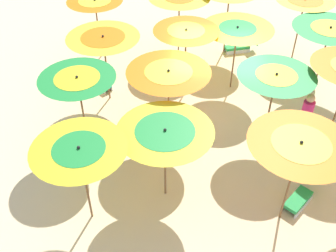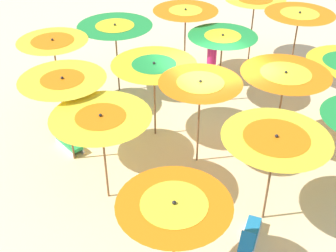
{
  "view_description": "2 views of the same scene",
  "coord_description": "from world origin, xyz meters",
  "px_view_note": "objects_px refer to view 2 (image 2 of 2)",
  "views": [
    {
      "loc": [
        -0.89,
        -9.8,
        7.83
      ],
      "look_at": [
        -1.28,
        -1.72,
        0.87
      ],
      "focal_mm": 42.94,
      "sensor_mm": 36.0,
      "label": 1
    },
    {
      "loc": [
        -8.6,
        5.53,
        7.22
      ],
      "look_at": [
        -0.72,
        1.7,
        1.2
      ],
      "focal_mm": 47.22,
      "sensor_mm": 36.0,
      "label": 2
    }
  ],
  "objects_px": {
    "beach_umbrella_5": "(200,90)",
    "beach_umbrella_8": "(63,85)",
    "lounger_2": "(250,236)",
    "beach_umbrella_15": "(255,4)",
    "beach_umbrella_0": "(174,211)",
    "lounger_1": "(267,72)",
    "lounger_0": "(68,141)",
    "beach_umbrella_4": "(101,124)",
    "beach_umbrella_9": "(154,71)",
    "beach_umbrella_12": "(53,46)",
    "beach_umbrella_6": "(285,80)",
    "beach_umbrella_1": "(275,145)",
    "beach_umbrella_10": "(222,41)",
    "beach_umbrella_11": "(299,18)",
    "beachgoer_0": "(212,61)",
    "beach_umbrella_13": "(115,31)",
    "beach_umbrella_14": "(185,15)"
  },
  "relations": [
    {
      "from": "lounger_1",
      "to": "beach_umbrella_4",
      "type": "bearing_deg",
      "value": -114.79
    },
    {
      "from": "beach_umbrella_1",
      "to": "beachgoer_0",
      "type": "relative_size",
      "value": 1.28
    },
    {
      "from": "beach_umbrella_6",
      "to": "beach_umbrella_11",
      "type": "distance_m",
      "value": 3.86
    },
    {
      "from": "lounger_1",
      "to": "beach_umbrella_9",
      "type": "bearing_deg",
      "value": -123.93
    },
    {
      "from": "beach_umbrella_10",
      "to": "beach_umbrella_12",
      "type": "bearing_deg",
      "value": 70.03
    },
    {
      "from": "beach_umbrella_5",
      "to": "beach_umbrella_6",
      "type": "bearing_deg",
      "value": -101.06
    },
    {
      "from": "beach_umbrella_6",
      "to": "lounger_0",
      "type": "xyz_separation_m",
      "value": [
        2.45,
        4.98,
        -1.85
      ]
    },
    {
      "from": "beach_umbrella_1",
      "to": "lounger_0",
      "type": "bearing_deg",
      "value": 35.58
    },
    {
      "from": "beach_umbrella_8",
      "to": "beach_umbrella_6",
      "type": "bearing_deg",
      "value": -110.68
    },
    {
      "from": "beach_umbrella_6",
      "to": "beach_umbrella_13",
      "type": "distance_m",
      "value": 5.43
    },
    {
      "from": "lounger_2",
      "to": "beachgoer_0",
      "type": "bearing_deg",
      "value": 23.2
    },
    {
      "from": "beach_umbrella_0",
      "to": "lounger_2",
      "type": "relative_size",
      "value": 1.99
    },
    {
      "from": "beach_umbrella_4",
      "to": "beach_umbrella_9",
      "type": "relative_size",
      "value": 1.03
    },
    {
      "from": "beach_umbrella_9",
      "to": "beach_umbrella_10",
      "type": "distance_m",
      "value": 2.65
    },
    {
      "from": "lounger_1",
      "to": "beach_umbrella_6",
      "type": "bearing_deg",
      "value": -83.16
    },
    {
      "from": "beach_umbrella_14",
      "to": "beachgoer_0",
      "type": "xyz_separation_m",
      "value": [
        -0.98,
        -0.46,
        -1.26
      ]
    },
    {
      "from": "beach_umbrella_9",
      "to": "beach_umbrella_10",
      "type": "xyz_separation_m",
      "value": [
        0.78,
        -2.53,
        0.03
      ]
    },
    {
      "from": "beach_umbrella_4",
      "to": "beach_umbrella_5",
      "type": "xyz_separation_m",
      "value": [
        0.27,
        -2.51,
        0.05
      ]
    },
    {
      "from": "beach_umbrella_4",
      "to": "beach_umbrella_5",
      "type": "relative_size",
      "value": 0.97
    },
    {
      "from": "beach_umbrella_5",
      "to": "beach_umbrella_4",
      "type": "bearing_deg",
      "value": 96.04
    },
    {
      "from": "beach_umbrella_6",
      "to": "beachgoer_0",
      "type": "relative_size",
      "value": 1.31
    },
    {
      "from": "lounger_0",
      "to": "beach_umbrella_5",
      "type": "bearing_deg",
      "value": 39.09
    },
    {
      "from": "beach_umbrella_8",
      "to": "lounger_2",
      "type": "bearing_deg",
      "value": -150.11
    },
    {
      "from": "beach_umbrella_11",
      "to": "lounger_2",
      "type": "xyz_separation_m",
      "value": [
        -5.22,
        5.18,
        -2.02
      ]
    },
    {
      "from": "beach_umbrella_14",
      "to": "beach_umbrella_4",
      "type": "bearing_deg",
      "value": 135.9
    },
    {
      "from": "beach_umbrella_10",
      "to": "beach_umbrella_15",
      "type": "distance_m",
      "value": 3.27
    },
    {
      "from": "beach_umbrella_0",
      "to": "lounger_1",
      "type": "bearing_deg",
      "value": -47.44
    },
    {
      "from": "beach_umbrella_12",
      "to": "beachgoer_0",
      "type": "xyz_separation_m",
      "value": [
        -0.72,
        -4.78,
        -1.17
      ]
    },
    {
      "from": "beach_umbrella_0",
      "to": "lounger_1",
      "type": "relative_size",
      "value": 1.82
    },
    {
      "from": "lounger_2",
      "to": "beach_umbrella_15",
      "type": "bearing_deg",
      "value": 12.28
    },
    {
      "from": "beach_umbrella_0",
      "to": "beach_umbrella_12",
      "type": "relative_size",
      "value": 0.96
    },
    {
      "from": "beach_umbrella_1",
      "to": "lounger_2",
      "type": "bearing_deg",
      "value": 124.04
    },
    {
      "from": "lounger_1",
      "to": "beach_umbrella_12",
      "type": "bearing_deg",
      "value": -148.57
    },
    {
      "from": "beach_umbrella_14",
      "to": "lounger_1",
      "type": "distance_m",
      "value": 3.44
    },
    {
      "from": "beach_umbrella_15",
      "to": "beach_umbrella_8",
      "type": "bearing_deg",
      "value": 111.34
    },
    {
      "from": "beach_umbrella_6",
      "to": "lounger_1",
      "type": "bearing_deg",
      "value": -33.52
    },
    {
      "from": "beach_umbrella_4",
      "to": "lounger_1",
      "type": "relative_size",
      "value": 1.88
    },
    {
      "from": "lounger_0",
      "to": "beach_umbrella_4",
      "type": "bearing_deg",
      "value": -7.11
    },
    {
      "from": "beach_umbrella_1",
      "to": "beach_umbrella_15",
      "type": "distance_m",
      "value": 8.02
    },
    {
      "from": "lounger_0",
      "to": "beach_umbrella_14",
      "type": "bearing_deg",
      "value": 99.75
    },
    {
      "from": "beach_umbrella_1",
      "to": "beach_umbrella_9",
      "type": "height_order",
      "value": "beach_umbrella_1"
    },
    {
      "from": "lounger_0",
      "to": "beach_umbrella_12",
      "type": "bearing_deg",
      "value": 153.79
    },
    {
      "from": "beach_umbrella_8",
      "to": "beach_umbrella_14",
      "type": "distance_m",
      "value": 5.44
    },
    {
      "from": "lounger_1",
      "to": "beach_umbrella_15",
      "type": "bearing_deg",
      "value": 119.64
    },
    {
      "from": "beach_umbrella_15",
      "to": "beach_umbrella_12",
      "type": "bearing_deg",
      "value": 93.22
    },
    {
      "from": "lounger_2",
      "to": "beach_umbrella_6",
      "type": "bearing_deg",
      "value": 1.38
    },
    {
      "from": "beach_umbrella_9",
      "to": "beach_umbrella_12",
      "type": "xyz_separation_m",
      "value": [
        2.42,
        2.0,
        0.12
      ]
    },
    {
      "from": "beach_umbrella_5",
      "to": "beach_umbrella_8",
      "type": "relative_size",
      "value": 0.98
    },
    {
      "from": "beach_umbrella_0",
      "to": "beachgoer_0",
      "type": "distance_m",
      "value": 7.92
    },
    {
      "from": "lounger_0",
      "to": "beach_umbrella_10",
      "type": "bearing_deg",
      "value": 78.1
    }
  ]
}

